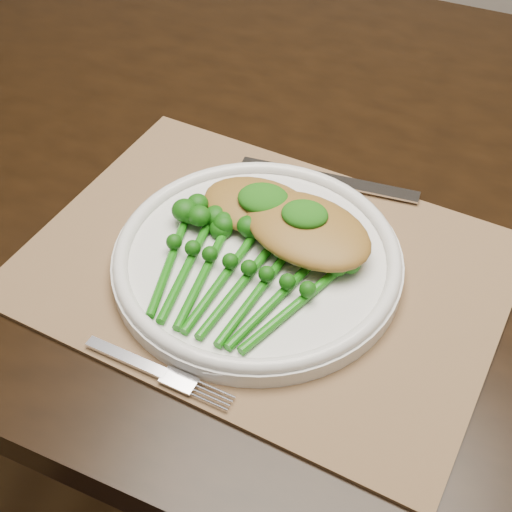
% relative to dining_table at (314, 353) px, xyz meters
% --- Properties ---
extents(floor, '(4.00, 4.00, 0.00)m').
position_rel_dining_table_xyz_m(floor, '(-0.00, -0.03, -0.38)').
color(floor, brown).
rests_on(floor, ground).
extents(dining_table, '(1.73, 1.16, 0.75)m').
position_rel_dining_table_xyz_m(dining_table, '(0.00, 0.00, 0.00)').
color(dining_table, black).
rests_on(dining_table, ground).
extents(placemat, '(0.53, 0.44, 0.00)m').
position_rel_dining_table_xyz_m(placemat, '(-0.04, -0.19, 0.37)').
color(placemat, brown).
rests_on(placemat, dining_table).
extents(dinner_plate, '(0.29, 0.29, 0.03)m').
position_rel_dining_table_xyz_m(dinner_plate, '(-0.04, -0.19, 0.39)').
color(dinner_plate, white).
rests_on(dinner_plate, placemat).
extents(knife, '(0.20, 0.03, 0.01)m').
position_rel_dining_table_xyz_m(knife, '(-0.02, -0.04, 0.38)').
color(knife, silver).
rests_on(knife, placemat).
extents(fork, '(0.15, 0.05, 0.00)m').
position_rel_dining_table_xyz_m(fork, '(-0.09, -0.34, 0.38)').
color(fork, silver).
rests_on(fork, placemat).
extents(chicken_fillet_left, '(0.13, 0.10, 0.02)m').
position_rel_dining_table_xyz_m(chicken_fillet_left, '(-0.06, -0.13, 0.41)').
color(chicken_fillet_left, olive).
rests_on(chicken_fillet_left, dinner_plate).
extents(chicken_fillet_right, '(0.16, 0.14, 0.03)m').
position_rel_dining_table_xyz_m(chicken_fillet_right, '(0.00, -0.16, 0.41)').
color(chicken_fillet_right, olive).
rests_on(chicken_fillet_right, dinner_plate).
extents(pesto_dollop_left, '(0.05, 0.04, 0.02)m').
position_rel_dining_table_xyz_m(pesto_dollop_left, '(-0.05, -0.14, 0.42)').
color(pesto_dollop_left, '#104A0A').
rests_on(pesto_dollop_left, chicken_fillet_left).
extents(pesto_dollop_right, '(0.05, 0.04, 0.02)m').
position_rel_dining_table_xyz_m(pesto_dollop_right, '(-0.00, -0.16, 0.43)').
color(pesto_dollop_right, '#104A0A').
rests_on(pesto_dollop_right, chicken_fillet_right).
extents(broccolini_bundle, '(0.18, 0.20, 0.04)m').
position_rel_dining_table_xyz_m(broccolini_bundle, '(-0.06, -0.24, 0.40)').
color(broccolini_bundle, '#14640D').
rests_on(broccolini_bundle, dinner_plate).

